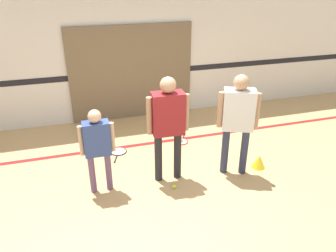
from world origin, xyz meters
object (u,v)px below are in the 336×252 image
person_student_left (97,143)px  racket_second_spare (118,152)px  tennis_ball_near_instructor (174,187)px  training_cone (259,161)px  person_student_right (238,115)px  tennis_ball_by_spare_racket (181,140)px  person_instructor (168,119)px  racket_spare_on_floor (181,141)px

person_student_left → racket_second_spare: (0.41, 1.07, -0.82)m
tennis_ball_near_instructor → training_cone: bearing=6.0°
person_student_left → racket_second_spare: person_student_left is taller
person_student_right → training_cone: size_ratio=7.30×
tennis_ball_near_instructor → tennis_ball_by_spare_racket: (0.59, 1.42, 0.00)m
person_student_left → person_student_right: bearing=-2.1°
person_instructor → person_student_left: (-1.07, -0.02, -0.23)m
person_instructor → racket_spare_on_floor: person_instructor is taller
tennis_ball_by_spare_racket → tennis_ball_near_instructor: bearing=-112.6°
tennis_ball_by_spare_racket → person_student_right: bearing=-68.5°
person_instructor → tennis_ball_near_instructor: 1.08m
person_student_right → person_student_left: bearing=18.4°
person_student_right → tennis_ball_near_instructor: (-1.08, -0.16, -1.02)m
person_student_left → racket_spare_on_floor: 2.20m
racket_spare_on_floor → racket_second_spare: 1.27m
person_student_left → tennis_ball_near_instructor: bearing=-13.6°
racket_second_spare → tennis_ball_near_instructor: size_ratio=8.74×
tennis_ball_by_spare_racket → person_student_left: bearing=-145.9°
tennis_ball_by_spare_racket → training_cone: bearing=-51.7°
person_student_left → training_cone: (2.66, -0.12, -0.72)m
person_instructor → person_student_right: 1.11m
racket_second_spare → training_cone: size_ratio=2.47×
racket_spare_on_floor → tennis_ball_near_instructor: size_ratio=7.48×
person_instructor → racket_spare_on_floor: (0.61, 1.12, -1.05)m
person_instructor → training_cone: person_instructor is taller
person_student_right → tennis_ball_near_instructor: bearing=30.2°
training_cone → person_student_left: bearing=177.5°
tennis_ball_near_instructor → training_cone: 1.59m
person_student_right → racket_spare_on_floor: (-0.49, 1.26, -1.04)m
racket_spare_on_floor → tennis_ball_by_spare_racket: (-0.01, -0.01, 0.02)m
person_instructor → racket_spare_on_floor: size_ratio=3.49×
person_student_left → tennis_ball_by_spare_racket: bearing=35.1°
person_instructor → person_student_left: 1.10m
tennis_ball_near_instructor → person_instructor: bearing=92.3°
training_cone → racket_second_spare: bearing=152.1°
person_instructor → person_student_right: bearing=-4.6°
racket_spare_on_floor → training_cone: (0.98, -1.26, 0.11)m
racket_second_spare → tennis_ball_by_spare_racket: bearing=112.0°
person_instructor → racket_second_spare: 1.63m
training_cone → racket_spare_on_floor: bearing=127.8°
racket_second_spare → tennis_ball_near_instructor: bearing=45.7°
tennis_ball_near_instructor → training_cone: size_ratio=0.28×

